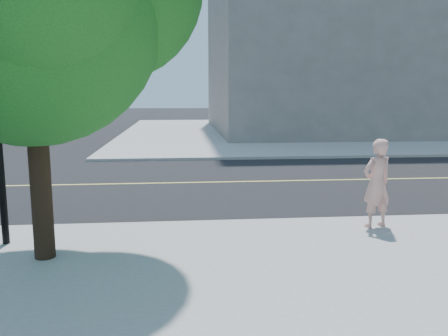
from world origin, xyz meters
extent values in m
plane|color=black|center=(0.00, 0.00, 0.00)|extent=(140.00, 140.00, 0.00)
cube|color=black|center=(0.00, 4.50, 0.01)|extent=(140.00, 9.00, 0.01)
cube|color=#A2A2A2|center=(13.50, 21.50, 0.06)|extent=(29.00, 25.00, 0.12)
cube|color=slate|center=(14.00, 22.00, 7.12)|extent=(18.00, 16.00, 14.00)
imported|color=#D89C91|center=(6.25, -0.74, 0.96)|extent=(0.70, 0.57, 1.67)
cylinder|color=black|center=(0.50, -1.85, 1.67)|extent=(0.31, 0.31, 3.11)
sphere|color=#1F691E|center=(0.50, -1.85, 3.75)|extent=(3.80, 3.80, 3.80)
cube|color=navy|center=(-0.29, -1.13, 2.16)|extent=(0.44, 0.04, 0.53)
camera|label=1|loc=(2.60, -8.94, 2.64)|focal=37.25mm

